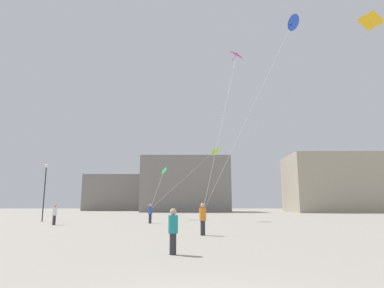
{
  "coord_description": "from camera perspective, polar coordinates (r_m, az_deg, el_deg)",
  "views": [
    {
      "loc": [
        -0.22,
        -5.21,
        1.71
      ],
      "look_at": [
        0.0,
        20.17,
        6.4
      ],
      "focal_mm": 30.83,
      "sensor_mm": 36.0,
      "label": 1
    }
  ],
  "objects": [
    {
      "name": "kite_magenta_diamond",
      "position": [
        29.88,
        7.71,
        15.06
      ],
      "size": [
        4.21,
        8.33,
        13.8
      ],
      "color": "#D12899"
    },
    {
      "name": "kite_emerald_delta",
      "position": [
        40.34,
        -4.97,
        -4.77
      ],
      "size": [
        0.97,
        9.39,
        4.88
      ],
      "color": "green"
    },
    {
      "name": "building_right_hall",
      "position": [
        84.17,
        24.39,
        -6.26
      ],
      "size": [
        24.34,
        14.64,
        13.04
      ],
      "color": "#A39984",
      "rests_on": "ground_plane"
    },
    {
      "name": "kite_amber_delta",
      "position": [
        25.57,
        28.73,
        17.76
      ],
      "size": [
        2.67,
        5.19,
        12.63
      ],
      "color": "yellow"
    },
    {
      "name": "kite_cobalt_diamond",
      "position": [
        23.95,
        16.88,
        19.24
      ],
      "size": [
        6.68,
        1.28,
        12.73
      ],
      "color": "blue"
    },
    {
      "name": "kite_lime_diamond",
      "position": [
        37.37,
        3.91,
        -1.26
      ],
      "size": [
        7.24,
        6.07,
        6.91
      ],
      "color": "#8CD12D"
    },
    {
      "name": "person_in_teal",
      "position": [
        12.0,
        -3.3,
        -14.48
      ],
      "size": [
        0.35,
        0.35,
        1.59
      ],
      "rotation": [
        0.0,
        0.0,
        0.06
      ],
      "color": "#2D2D33",
      "rests_on": "ground_plane"
    },
    {
      "name": "person_in_orange",
      "position": [
        19.31,
        1.87,
        -12.6
      ],
      "size": [
        0.39,
        0.39,
        1.81
      ],
      "rotation": [
        0.0,
        0.0,
        0.98
      ],
      "color": "#2D2D33",
      "rests_on": "ground_plane"
    },
    {
      "name": "lamppost_west",
      "position": [
        38.05,
        -24.08,
        -6.27
      ],
      "size": [
        0.36,
        0.36,
        5.95
      ],
      "color": "#2D2D30",
      "rests_on": "ground_plane"
    },
    {
      "name": "person_in_white",
      "position": [
        31.31,
        -22.68,
        -11.04
      ],
      "size": [
        0.38,
        0.38,
        1.76
      ],
      "rotation": [
        0.0,
        0.0,
        1.35
      ],
      "color": "#2D2D33",
      "rests_on": "ground_plane"
    },
    {
      "name": "building_centre_hall",
      "position": [
        82.69,
        -1.05,
        -7.12
      ],
      "size": [
        21.04,
        14.94,
        13.05
      ],
      "color": "gray",
      "rests_on": "ground_plane"
    },
    {
      "name": "person_in_blue",
      "position": [
        31.7,
        -7.24,
        -11.7
      ],
      "size": [
        0.39,
        0.39,
        1.79
      ],
      "rotation": [
        0.0,
        0.0,
        4.91
      ],
      "color": "#2D2D33",
      "rests_on": "ground_plane"
    },
    {
      "name": "building_left_hall",
      "position": [
        101.96,
        -11.23,
        -8.32
      ],
      "size": [
        23.35,
        12.53,
        10.33
      ],
      "color": "gray",
      "rests_on": "ground_plane"
    }
  ]
}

